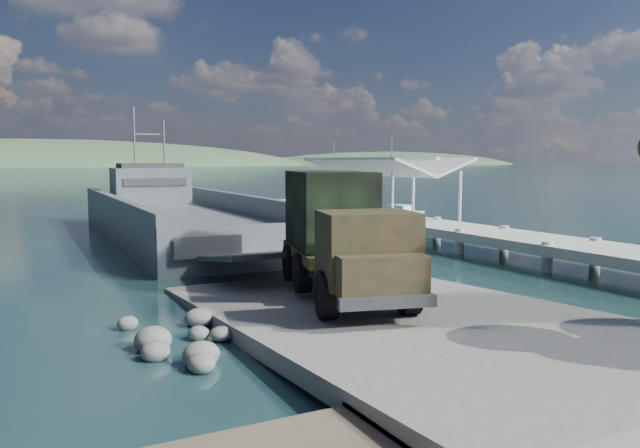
{
  "coord_description": "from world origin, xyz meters",
  "views": [
    {
      "loc": [
        -10.71,
        -15.97,
        5.06
      ],
      "look_at": [
        0.81,
        6.0,
        2.52
      ],
      "focal_mm": 35.0,
      "sensor_mm": 36.0,
      "label": 1
    }
  ],
  "objects": [
    {
      "name": "boat_ramp",
      "position": [
        0.0,
        -1.0,
        0.25
      ],
      "size": [
        10.0,
        18.0,
        0.5
      ],
      "primitive_type": "cube",
      "color": "slate",
      "rests_on": "ground"
    },
    {
      "name": "distant_headlands",
      "position": [
        50.0,
        560.0,
        0.0
      ],
      "size": [
        1000.0,
        240.0,
        48.0
      ],
      "primitive_type": null,
      "color": "#395A38",
      "rests_on": "ground"
    },
    {
      "name": "landing_craft",
      "position": [
        -0.04,
        24.11,
        0.81
      ],
      "size": [
        9.41,
        33.69,
        9.93
      ],
      "rotation": [
        0.0,
        0.0,
        -0.03
      ],
      "color": "#495356",
      "rests_on": "ground"
    },
    {
      "name": "sailboat_far",
      "position": [
        20.2,
        39.85,
        0.38
      ],
      "size": [
        1.94,
        5.89,
        7.1
      ],
      "rotation": [
        0.0,
        0.0,
        0.04
      ],
      "color": "silver",
      "rests_on": "ground"
    },
    {
      "name": "military_truck",
      "position": [
        -0.33,
        2.29,
        2.57
      ],
      "size": [
        4.89,
        9.34,
        4.16
      ],
      "rotation": [
        0.0,
        0.0,
        -0.26
      ],
      "color": "black",
      "rests_on": "boat_ramp"
    },
    {
      "name": "sailboat_near",
      "position": [
        19.98,
        29.02,
        0.38
      ],
      "size": [
        3.36,
        6.16,
        7.21
      ],
      "rotation": [
        0.0,
        0.0,
        0.29
      ],
      "color": "silver",
      "rests_on": "ground"
    },
    {
      "name": "pier",
      "position": [
        13.0,
        18.77,
        1.6
      ],
      "size": [
        6.4,
        44.0,
        6.1
      ],
      "color": "beige",
      "rests_on": "ground"
    },
    {
      "name": "shoreline_rocks",
      "position": [
        -6.2,
        0.5,
        0.0
      ],
      "size": [
        3.2,
        5.6,
        0.9
      ],
      "primitive_type": null,
      "color": "#4C4D4A",
      "rests_on": "ground"
    },
    {
      "name": "soldier",
      "position": [
        -1.8,
        0.73,
        1.34
      ],
      "size": [
        0.73,
        0.64,
        1.67
      ],
      "primitive_type": "imported",
      "rotation": [
        0.0,
        0.0,
        0.48
      ],
      "color": "black",
      "rests_on": "boat_ramp"
    },
    {
      "name": "ground",
      "position": [
        0.0,
        0.0,
        0.0
      ],
      "size": [
        1400.0,
        1400.0,
        0.0
      ],
      "primitive_type": "plane",
      "color": "#1B4041",
      "rests_on": "ground"
    }
  ]
}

